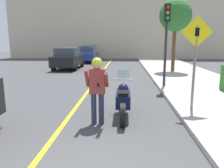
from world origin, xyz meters
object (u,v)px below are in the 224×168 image
at_px(parked_car_blue, 88,54).
at_px(parked_car_silver, 90,52).
at_px(person_biker, 97,84).
at_px(traffic_light, 166,30).
at_px(crossing_sign, 195,54).
at_px(street_tree, 175,16).
at_px(motorcycle, 123,100).
at_px(parked_car_black, 68,58).

xyz_separation_m(parked_car_blue, parked_car_silver, (-0.59, 5.37, 0.00)).
height_order(person_biker, parked_car_silver, person_biker).
bearing_deg(parked_car_blue, parked_car_silver, 96.27).
height_order(traffic_light, parked_car_silver, traffic_light).
distance_m(traffic_light, parked_car_silver, 19.40).
height_order(crossing_sign, parked_car_silver, crossing_sign).
xyz_separation_m(person_biker, parked_car_silver, (-3.80, 22.79, -0.24)).
xyz_separation_m(person_biker, crossing_sign, (2.80, 1.15, 0.70)).
xyz_separation_m(person_biker, street_tree, (4.05, 9.85, 2.76)).
distance_m(motorcycle, parked_car_blue, 17.23).
bearing_deg(motorcycle, traffic_light, 64.51).
distance_m(person_biker, parked_car_silver, 23.10).
distance_m(crossing_sign, parked_car_silver, 22.64).
height_order(parked_car_black, parked_car_silver, same).
bearing_deg(parked_car_black, motorcycle, -68.04).
bearing_deg(motorcycle, parked_car_silver, 101.42).
bearing_deg(motorcycle, parked_car_black, 111.96).
bearing_deg(person_biker, street_tree, 67.65).
xyz_separation_m(motorcycle, parked_car_black, (-4.47, 11.09, 0.35)).
bearing_deg(street_tree, person_biker, -112.35).
height_order(parked_car_black, parked_car_blue, same).
height_order(motorcycle, parked_car_blue, parked_car_blue).
height_order(motorcycle, parked_car_black, parked_car_black).
xyz_separation_m(crossing_sign, traffic_light, (-0.26, 3.40, 0.87)).
distance_m(street_tree, parked_car_silver, 15.43).
bearing_deg(traffic_light, crossing_sign, -85.57).
relative_size(street_tree, parked_car_blue, 1.15).
distance_m(crossing_sign, parked_car_black, 12.51).
bearing_deg(parked_car_black, person_biker, -72.05).
bearing_deg(crossing_sign, motorcycle, -166.42).
xyz_separation_m(street_tree, parked_car_blue, (-7.26, 7.57, -3.00)).
bearing_deg(parked_car_silver, street_tree, -58.77).
xyz_separation_m(street_tree, parked_car_silver, (-7.85, 12.94, -3.00)).
xyz_separation_m(motorcycle, person_biker, (-0.67, -0.64, 0.59)).
bearing_deg(traffic_light, person_biker, -119.17).
xyz_separation_m(motorcycle, street_tree, (3.37, 9.21, 3.35)).
height_order(traffic_light, parked_car_blue, traffic_light).
bearing_deg(street_tree, parked_car_black, 166.50).
relative_size(motorcycle, parked_car_black, 0.51).
xyz_separation_m(traffic_light, parked_car_silver, (-6.34, 18.24, -1.82)).
bearing_deg(traffic_light, parked_car_silver, 109.16).
distance_m(parked_car_black, parked_car_blue, 5.72).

